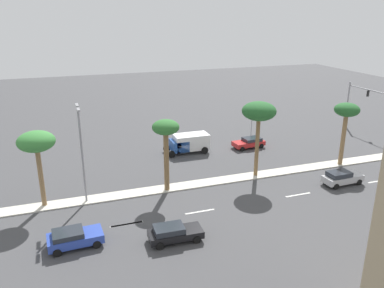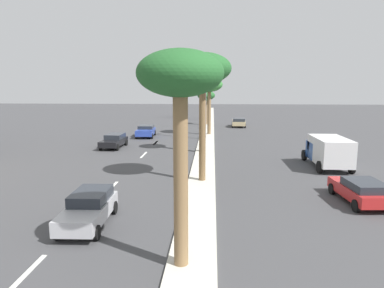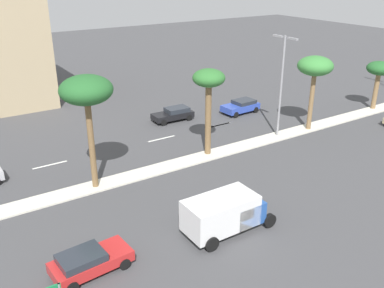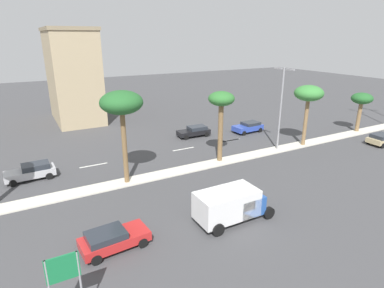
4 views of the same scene
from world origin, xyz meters
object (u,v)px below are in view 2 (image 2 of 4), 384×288
Objects in this scene: street_lamp_near at (205,91)px; sedan_tan_rear at (239,122)px; sedan_blue_far at (146,131)px; palm_tree_front at (203,71)px; sedan_black_front at (114,140)px; box_truck at (328,151)px; sedan_red_left at (361,190)px; sedan_silver_mid at (89,208)px; street_lamp_far at (210,85)px; palm_tree_left at (180,85)px; palm_tree_far at (202,86)px; palm_tree_right at (209,86)px; street_lamp_outboard at (209,84)px; palm_tree_mid at (206,97)px.

sedan_tan_rear is at bearing 69.01° from street_lamp_near.
street_lamp_near reaches higher than sedan_blue_far.
palm_tree_front reaches higher than sedan_blue_far.
sedan_black_front is (-9.24, -6.00, -4.89)m from street_lamp_near.
street_lamp_near is 1.65× the size of box_truck.
sedan_red_left is 1.00× the size of sedan_silver_mid.
sedan_silver_mid is at bearing -95.68° from street_lamp_far.
box_truck is (10.05, 15.74, -5.05)m from palm_tree_left.
street_lamp_near is (-0.20, 18.31, -1.61)m from palm_tree_front.
sedan_red_left is at bearing -95.95° from box_truck.
palm_tree_front reaches higher than palm_tree_far.
palm_tree_right is 18.00m from street_lamp_outboard.
sedan_black_front is at bearing -113.36° from palm_tree_mid.
sedan_blue_far is (1.85, 7.54, 0.03)m from sedan_black_front.
street_lamp_outboard is at bearing 117.22° from sedan_tan_rear.
palm_tree_front is at bearing 87.92° from palm_tree_left.
sedan_red_left is at bearing 15.40° from sedan_silver_mid.
sedan_blue_far is (-16.37, 23.55, 0.04)m from sedan_red_left.
box_truck is at bearing -21.80° from sedan_black_front.
box_truck is at bearing -76.14° from street_lamp_far.
street_lamp_far is at bearing 89.49° from palm_tree_left.
street_lamp_far reaches higher than sedan_blue_far.
sedan_silver_mid is 20.30m from sedan_black_front.
palm_tree_mid is (-0.40, 33.24, -2.74)m from palm_tree_front.
box_truck is (9.57, -38.79, -5.04)m from street_lamp_far.
palm_tree_front is at bearing -89.31° from palm_tree_mid.
palm_tree_left reaches higher than palm_tree_mid.
palm_tree_right is 11.36m from sedan_tan_rear.
sedan_blue_far is at bearing 110.93° from palm_tree_front.
street_lamp_outboard is 2.61× the size of sedan_blue_far.
sedan_tan_rear is (5.02, 20.68, -5.54)m from palm_tree_far.
street_lamp_outboard is at bearing 90.04° from palm_tree_front.
street_lamp_outboard is (-0.23, 17.99, 0.32)m from palm_tree_right.
palm_tree_front is 32.01m from sedan_tan_rear.
sedan_black_front is (-9.04, -20.93, -3.76)m from palm_tree_mid.
palm_tree_far is at bearing 123.09° from sedan_red_left.
sedan_tan_rear is at bearing 100.73° from box_truck.
street_lamp_near is at bearing 90.63° from palm_tree_front.
palm_tree_front is at bearing -89.37° from street_lamp_near.
palm_tree_far is 21.99m from sedan_tan_rear.
palm_tree_front is at bearing -52.51° from sedan_black_front.
palm_tree_front reaches higher than sedan_black_front.
palm_tree_front is 1.91× the size of sedan_silver_mid.
palm_tree_mid is at bearing 90.69° from palm_tree_front.
palm_tree_right is 3.88m from street_lamp_near.
street_lamp_near is 2.18× the size of sedan_blue_far.
box_truck is (19.09, -7.64, 0.59)m from sedan_black_front.
palm_tree_far is at bearing -92.74° from palm_tree_right.
sedan_black_front is (-4.45, 19.81, -0.05)m from sedan_silver_mid.
palm_tree_mid is at bearing 66.64° from sedan_black_front.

